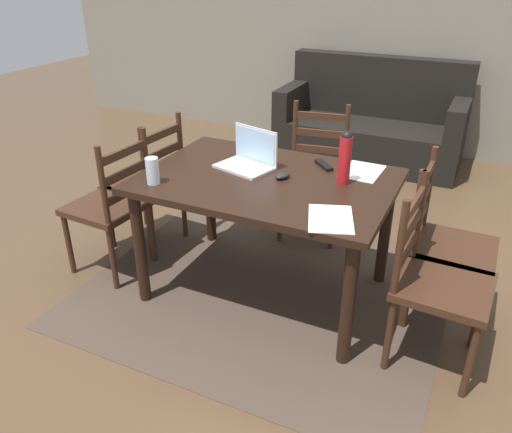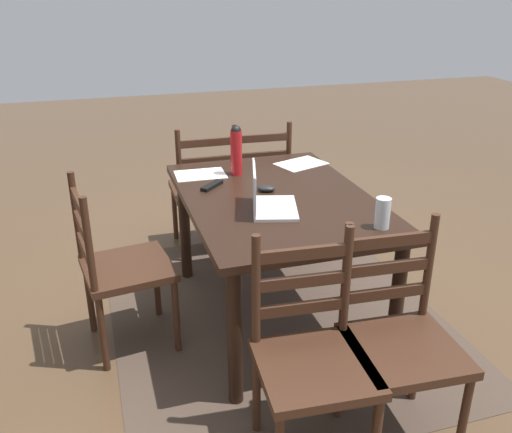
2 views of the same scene
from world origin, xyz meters
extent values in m
plane|color=brown|center=(0.00, 0.00, 0.00)|extent=(14.00, 14.00, 0.00)
cube|color=#47382D|center=(0.00, 0.00, 0.00)|extent=(2.16, 1.86, 0.01)
cube|color=gray|center=(0.00, 3.08, 1.35)|extent=(8.00, 0.12, 2.70)
cube|color=black|center=(0.00, 0.00, 0.74)|extent=(1.41, 0.98, 0.04)
cylinder|color=black|center=(-0.63, -0.41, 0.36)|extent=(0.07, 0.07, 0.72)
cylinder|color=black|center=(0.63, -0.41, 0.36)|extent=(0.07, 0.07, 0.72)
cylinder|color=black|center=(-0.63, 0.41, 0.36)|extent=(0.07, 0.07, 0.72)
cylinder|color=black|center=(0.63, 0.41, 0.36)|extent=(0.07, 0.07, 0.72)
cube|color=#3D2316|center=(1.04, -0.20, 0.45)|extent=(0.47, 0.47, 0.04)
cylinder|color=#3D2316|center=(1.24, -0.02, 0.21)|extent=(0.04, 0.04, 0.43)
cylinder|color=#3D2316|center=(1.21, -0.40, 0.21)|extent=(0.04, 0.04, 0.43)
cylinder|color=#3D2316|center=(0.86, 0.01, 0.21)|extent=(0.04, 0.04, 0.43)
cylinder|color=#3D2316|center=(0.83, -0.37, 0.21)|extent=(0.04, 0.04, 0.43)
cylinder|color=#3D2316|center=(0.85, 0.01, 0.70)|extent=(0.04, 0.04, 0.50)
cylinder|color=#3D2316|center=(0.82, -0.37, 0.70)|extent=(0.04, 0.04, 0.50)
cube|color=#3D2316|center=(0.84, -0.18, 0.60)|extent=(0.05, 0.36, 0.05)
cube|color=#3D2316|center=(0.84, -0.18, 0.72)|extent=(0.05, 0.36, 0.05)
cube|color=#3D2316|center=(0.84, -0.18, 0.85)|extent=(0.05, 0.36, 0.05)
cube|color=#3D2316|center=(1.04, 0.20, 0.45)|extent=(0.45, 0.45, 0.04)
cylinder|color=#3D2316|center=(1.23, 0.38, 0.21)|extent=(0.04, 0.04, 0.43)
cylinder|color=#3D2316|center=(1.22, 0.00, 0.21)|extent=(0.04, 0.04, 0.43)
cylinder|color=#3D2316|center=(0.85, 0.39, 0.21)|extent=(0.04, 0.04, 0.43)
cylinder|color=#3D2316|center=(0.84, 0.01, 0.21)|extent=(0.04, 0.04, 0.43)
cylinder|color=#3D2316|center=(0.84, 0.39, 0.70)|extent=(0.04, 0.04, 0.50)
cylinder|color=#3D2316|center=(0.83, 0.01, 0.70)|extent=(0.04, 0.04, 0.50)
cube|color=#3D2316|center=(0.84, 0.20, 0.60)|extent=(0.03, 0.36, 0.05)
cube|color=#3D2316|center=(0.84, 0.20, 0.72)|extent=(0.03, 0.36, 0.05)
cube|color=#3D2316|center=(0.84, 0.20, 0.85)|extent=(0.03, 0.36, 0.05)
cube|color=#3D2316|center=(0.00, 0.82, 0.45)|extent=(0.50, 0.50, 0.04)
cylinder|color=#3D2316|center=(0.21, 0.66, 0.21)|extent=(0.04, 0.04, 0.43)
cylinder|color=#3D2316|center=(-0.16, 0.60, 0.21)|extent=(0.04, 0.04, 0.43)
cylinder|color=#3D2316|center=(0.16, 1.03, 0.21)|extent=(0.04, 0.04, 0.43)
cylinder|color=#3D2316|center=(-0.21, 0.98, 0.21)|extent=(0.04, 0.04, 0.43)
cylinder|color=#3D2316|center=(0.16, 1.04, 0.70)|extent=(0.04, 0.04, 0.50)
cylinder|color=#3D2316|center=(-0.22, 0.99, 0.70)|extent=(0.04, 0.04, 0.50)
cube|color=#3D2316|center=(-0.03, 1.02, 0.60)|extent=(0.36, 0.07, 0.05)
cube|color=#3D2316|center=(-0.03, 1.02, 0.72)|extent=(0.36, 0.07, 0.05)
cube|color=#3D2316|center=(-0.03, 1.02, 0.85)|extent=(0.36, 0.07, 0.05)
cube|color=#3D2316|center=(-1.04, 0.20, 0.45)|extent=(0.47, 0.47, 0.04)
cylinder|color=#3D2316|center=(-1.24, 0.02, 0.21)|extent=(0.04, 0.04, 0.43)
cylinder|color=#3D2316|center=(-1.21, 0.40, 0.21)|extent=(0.04, 0.04, 0.43)
cylinder|color=#3D2316|center=(-0.86, -0.01, 0.21)|extent=(0.04, 0.04, 0.43)
cylinder|color=#3D2316|center=(-0.83, 0.37, 0.21)|extent=(0.04, 0.04, 0.43)
cylinder|color=#3D2316|center=(-0.85, -0.01, 0.70)|extent=(0.04, 0.04, 0.50)
cylinder|color=#3D2316|center=(-0.82, 0.37, 0.70)|extent=(0.04, 0.04, 0.50)
cube|color=#3D2316|center=(-0.84, 0.18, 0.60)|extent=(0.05, 0.36, 0.05)
cube|color=#3D2316|center=(-0.84, 0.18, 0.72)|extent=(0.05, 0.36, 0.05)
cube|color=#3D2316|center=(-0.84, 0.18, 0.85)|extent=(0.05, 0.36, 0.05)
cube|color=#3D2316|center=(-1.04, -0.20, 0.45)|extent=(0.47, 0.47, 0.04)
cylinder|color=#3D2316|center=(-1.24, -0.37, 0.21)|extent=(0.04, 0.04, 0.43)
cylinder|color=#3D2316|center=(-1.21, 0.01, 0.21)|extent=(0.04, 0.04, 0.43)
cylinder|color=#3D2316|center=(-0.86, -0.40, 0.21)|extent=(0.04, 0.04, 0.43)
cylinder|color=#3D2316|center=(-0.83, -0.02, 0.21)|extent=(0.04, 0.04, 0.43)
cylinder|color=#3D2316|center=(-0.85, -0.40, 0.70)|extent=(0.04, 0.04, 0.50)
cylinder|color=#3D2316|center=(-0.82, -0.02, 0.70)|extent=(0.04, 0.04, 0.50)
cube|color=#3D2316|center=(-0.84, -0.21, 0.60)|extent=(0.05, 0.36, 0.05)
cube|color=#3D2316|center=(-0.84, -0.21, 0.72)|extent=(0.05, 0.36, 0.05)
cube|color=#3D2316|center=(-0.84, -0.21, 0.85)|extent=(0.05, 0.36, 0.05)
cube|color=black|center=(-0.01, 2.53, 0.20)|extent=(1.80, 0.80, 0.40)
cube|color=black|center=(-0.01, 2.83, 0.70)|extent=(1.80, 0.20, 0.60)
cube|color=black|center=(0.81, 2.53, 0.55)|extent=(0.16, 0.80, 0.30)
cube|color=black|center=(-0.83, 2.53, 0.55)|extent=(0.16, 0.80, 0.30)
cube|color=silver|center=(-0.18, 0.07, 0.77)|extent=(0.37, 0.30, 0.02)
cube|color=silver|center=(-0.15, 0.17, 0.88)|extent=(0.31, 0.10, 0.21)
cube|color=#A5CCEA|center=(-0.15, 0.17, 0.88)|extent=(0.29, 0.08, 0.19)
cylinder|color=red|center=(0.41, 0.11, 0.90)|extent=(0.07, 0.07, 0.27)
sphere|color=black|center=(0.41, 0.11, 1.03)|extent=(0.06, 0.06, 0.06)
cylinder|color=silver|center=(-0.53, -0.34, 0.84)|extent=(0.07, 0.07, 0.15)
ellipsoid|color=black|center=(0.08, 0.03, 0.78)|extent=(0.09, 0.12, 0.03)
cube|color=black|center=(0.24, 0.30, 0.77)|extent=(0.15, 0.15, 0.02)
cube|color=white|center=(0.48, -0.33, 0.76)|extent=(0.30, 0.35, 0.00)
cube|color=white|center=(0.46, 0.32, 0.76)|extent=(0.22, 0.30, 0.00)
camera|label=1|loc=(1.08, -2.42, 1.88)|focal=35.52mm
camera|label=2|loc=(-2.63, 0.93, 1.84)|focal=38.82mm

